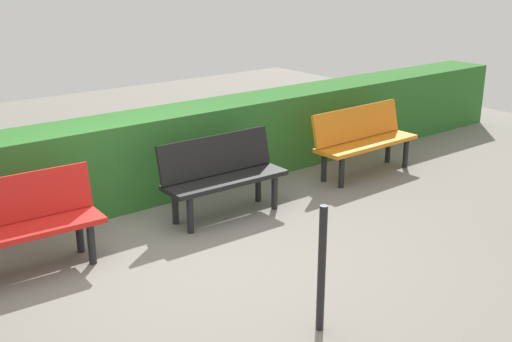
% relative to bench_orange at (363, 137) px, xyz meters
% --- Properties ---
extents(ground_plane, '(16.00, 16.00, 0.00)m').
position_rel_bench_orange_xyz_m(ground_plane, '(3.27, 0.67, -0.48)').
color(ground_plane, gray).
extents(bench_orange, '(1.55, 0.50, 0.86)m').
position_rel_bench_orange_xyz_m(bench_orange, '(0.00, 0.00, 0.00)').
color(bench_orange, orange).
rests_on(bench_orange, ground_plane).
extents(bench_black, '(1.40, 0.50, 0.86)m').
position_rel_bench_orange_xyz_m(bench_black, '(2.25, 0.03, -0.00)').
color(bench_black, black).
rests_on(bench_black, ground_plane).
extents(bench_red, '(1.45, 0.52, 0.86)m').
position_rel_bench_orange_xyz_m(bench_red, '(4.44, 0.03, -0.00)').
color(bench_red, red).
rests_on(bench_red, ground_plane).
extents(hedge_row, '(11.85, 0.69, 0.99)m').
position_rel_bench_orange_xyz_m(hedge_row, '(2.28, -0.94, 0.01)').
color(hedge_row, '#2D6B28').
rests_on(hedge_row, ground_plane).
extents(railing_post_mid, '(0.06, 0.06, 1.00)m').
position_rel_bench_orange_xyz_m(railing_post_mid, '(3.01, 2.36, 0.02)').
color(railing_post_mid, black).
rests_on(railing_post_mid, ground_plane).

